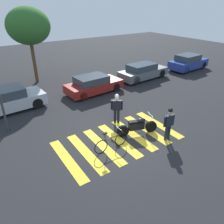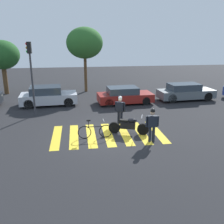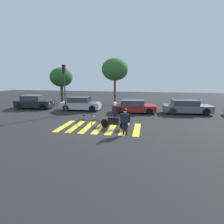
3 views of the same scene
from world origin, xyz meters
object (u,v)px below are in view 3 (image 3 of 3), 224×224
object	(u,v)px
police_motorcycle	(114,122)
officer_by_motorcycle	(115,111)
car_grey_coupe	(187,107)
car_maroon_wagon	(134,107)
car_silver_sedan	(81,104)
traffic_light_pole	(64,82)
leaning_bicycle	(88,123)
officer_on_foot	(125,120)
car_black_suv	(34,102)

from	to	relation	value
police_motorcycle	officer_by_motorcycle	size ratio (longest dim) A/B	1.21
car_grey_coupe	car_maroon_wagon	bearing A→B (deg)	-176.03
car_silver_sedan	traffic_light_pole	xyz separation A→B (m)	(-0.63, -2.52, 2.43)
leaning_bicycle	car_grey_coupe	xyz separation A→B (m)	(7.88, 6.86, 0.28)
car_grey_coupe	car_silver_sedan	bearing A→B (deg)	179.77
police_motorcycle	leaning_bicycle	xyz separation A→B (m)	(-1.81, -0.33, -0.07)
leaning_bicycle	car_silver_sedan	size ratio (longest dim) A/B	0.42
officer_on_foot	traffic_light_pole	distance (m)	8.50
car_maroon_wagon	car_black_suv	bearing A→B (deg)	177.62
leaning_bicycle	car_grey_coupe	world-z (taller)	car_grey_coupe
leaning_bicycle	officer_by_motorcycle	world-z (taller)	officer_by_motorcycle
leaning_bicycle	car_maroon_wagon	distance (m)	7.08
car_black_suv	car_grey_coupe	xyz separation A→B (m)	(16.40, -0.12, -0.06)
police_motorcycle	car_maroon_wagon	world-z (taller)	car_maroon_wagon
leaning_bicycle	traffic_light_pole	distance (m)	6.31
car_grey_coupe	officer_by_motorcycle	bearing A→B (deg)	-141.47
police_motorcycle	car_grey_coupe	distance (m)	8.92
police_motorcycle	car_silver_sedan	world-z (taller)	car_silver_sedan
officer_on_foot	car_maroon_wagon	distance (m)	7.38
officer_on_foot	car_maroon_wagon	bearing A→B (deg)	89.51
officer_by_motorcycle	car_grey_coupe	bearing A→B (deg)	38.53
officer_by_motorcycle	car_black_suv	world-z (taller)	officer_by_motorcycle
leaning_bicycle	officer_on_foot	world-z (taller)	officer_on_foot
traffic_light_pole	car_grey_coupe	bearing A→B (deg)	12.16
leaning_bicycle	officer_on_foot	xyz separation A→B (m)	(2.72, -0.87, 0.60)
leaning_bicycle	traffic_light_pole	bearing A→B (deg)	129.59
police_motorcycle	car_grey_coupe	xyz separation A→B (m)	(6.08, 6.53, 0.21)
police_motorcycle	officer_on_foot	bearing A→B (deg)	-52.70
leaning_bicycle	car_black_suv	distance (m)	11.02
police_motorcycle	traffic_light_pole	world-z (taller)	traffic_light_pole
police_motorcycle	car_grey_coupe	size ratio (longest dim) A/B	0.45
car_black_suv	police_motorcycle	bearing A→B (deg)	-32.76
car_maroon_wagon	car_silver_sedan	bearing A→B (deg)	176.07
car_maroon_wagon	car_grey_coupe	distance (m)	5.11
police_motorcycle	officer_on_foot	world-z (taller)	officer_on_foot
officer_on_foot	traffic_light_pole	size ratio (longest dim) A/B	0.37
officer_by_motorcycle	car_grey_coupe	world-z (taller)	officer_by_motorcycle
police_motorcycle	officer_on_foot	size ratio (longest dim) A/B	1.21
car_silver_sedan	officer_on_foot	bearing A→B (deg)	-53.68
leaning_bicycle	car_maroon_wagon	world-z (taller)	car_maroon_wagon
police_motorcycle	car_silver_sedan	xyz separation A→B (m)	(-4.80, 6.57, 0.23)
leaning_bicycle	car_black_suv	size ratio (longest dim) A/B	0.43
car_maroon_wagon	traffic_light_pole	xyz separation A→B (m)	(-6.40, -2.13, 2.50)
car_silver_sedan	car_maroon_wagon	bearing A→B (deg)	-3.93
car_black_suv	car_grey_coupe	bearing A→B (deg)	-0.40
police_motorcycle	car_silver_sedan	size ratio (longest dim) A/B	0.49
police_motorcycle	officer_by_motorcycle	xyz separation A→B (m)	(-0.19, 1.54, 0.54)
officer_on_foot	officer_by_motorcycle	size ratio (longest dim) A/B	1.00
leaning_bicycle	officer_on_foot	size ratio (longest dim) A/B	1.03
police_motorcycle	car_black_suv	bearing A→B (deg)	147.24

